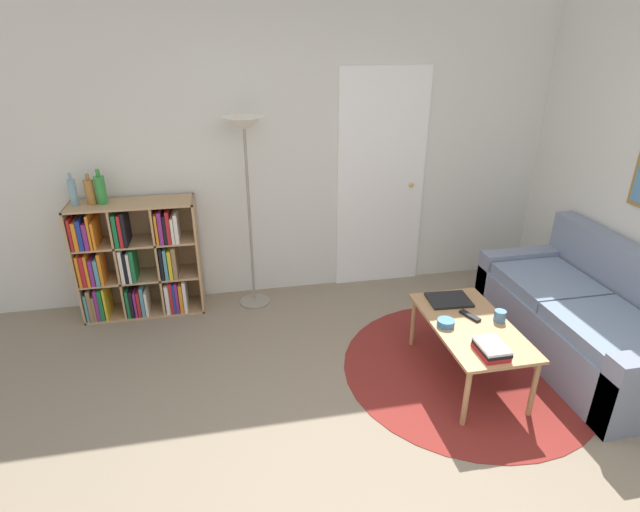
{
  "coord_description": "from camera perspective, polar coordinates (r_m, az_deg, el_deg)",
  "views": [
    {
      "loc": [
        -0.8,
        -1.67,
        2.29
      ],
      "look_at": [
        -0.19,
        1.45,
        0.85
      ],
      "focal_mm": 28.0,
      "sensor_mm": 36.0,
      "label": 1
    }
  ],
  "objects": [
    {
      "name": "bottle_middle",
      "position": [
        4.42,
        -24.81,
        6.7
      ],
      "size": [
        0.07,
        0.07,
        0.25
      ],
      "color": "olive",
      "rests_on": "bookshelf"
    },
    {
      "name": "couch",
      "position": [
        4.31,
        28.37,
        -6.59
      ],
      "size": [
        0.83,
        1.71,
        0.85
      ],
      "color": "gray",
      "rests_on": "ground_plane"
    },
    {
      "name": "bowl",
      "position": [
        3.55,
        14.18,
        -7.42
      ],
      "size": [
        0.12,
        0.12,
        0.05
      ],
      "color": "teal",
      "rests_on": "coffee_table"
    },
    {
      "name": "wall_back",
      "position": [
        4.51,
        -0.37,
        11.56
      ],
      "size": [
        7.37,
        0.11,
        2.6
      ],
      "color": "silver",
      "rests_on": "ground_plane"
    },
    {
      "name": "cup",
      "position": [
        3.7,
        19.87,
        -6.45
      ],
      "size": [
        0.08,
        0.08,
        0.08
      ],
      "color": "teal",
      "rests_on": "coffee_table"
    },
    {
      "name": "remote",
      "position": [
        3.7,
        16.77,
        -6.56
      ],
      "size": [
        0.1,
        0.17,
        0.02
      ],
      "color": "black",
      "rests_on": "coffee_table"
    },
    {
      "name": "floor_lamp",
      "position": [
        4.16,
        -8.54,
        12.08
      ],
      "size": [
        0.33,
        0.33,
        1.67
      ],
      "color": "gray",
      "rests_on": "ground_plane"
    },
    {
      "name": "book_stack_on_table",
      "position": [
        3.34,
        19.01,
        -10.03
      ],
      "size": [
        0.17,
        0.22,
        0.07
      ],
      "color": "#B21E23",
      "rests_on": "coffee_table"
    },
    {
      "name": "bottle_right",
      "position": [
        4.39,
        -23.78,
        6.97
      ],
      "size": [
        0.08,
        0.08,
        0.28
      ],
      "color": "#2D8438",
      "rests_on": "bookshelf"
    },
    {
      "name": "bookshelf",
      "position": [
        4.56,
        -20.36,
        -0.59
      ],
      "size": [
        1.0,
        0.34,
        1.01
      ],
      "color": "tan",
      "rests_on": "ground_plane"
    },
    {
      "name": "rug",
      "position": [
        3.95,
        16.41,
        -12.18
      ],
      "size": [
        1.82,
        1.82,
        0.01
      ],
      "color": "maroon",
      "rests_on": "ground_plane"
    },
    {
      "name": "laptop",
      "position": [
        3.86,
        14.51,
        -4.87
      ],
      "size": [
        0.32,
        0.26,
        0.02
      ],
      "color": "black",
      "rests_on": "coffee_table"
    },
    {
      "name": "coffee_table",
      "position": [
        3.65,
        16.83,
        -8.04
      ],
      "size": [
        0.54,
        0.99,
        0.44
      ],
      "color": "#AD7F51",
      "rests_on": "ground_plane"
    },
    {
      "name": "bottle_left",
      "position": [
        4.45,
        -26.4,
        6.57
      ],
      "size": [
        0.06,
        0.06,
        0.26
      ],
      "color": "#6B93A3",
      "rests_on": "bookshelf"
    }
  ]
}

